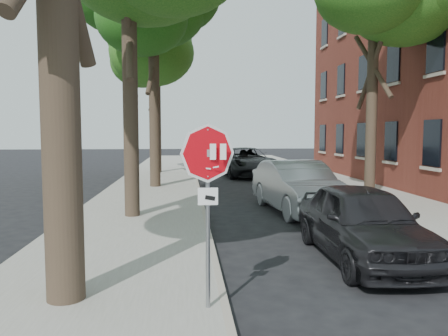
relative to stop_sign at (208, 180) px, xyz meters
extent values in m
plane|color=black|center=(0.70, 0.03, -1.95)|extent=(120.00, 120.00, 0.00)
cube|color=gray|center=(-1.80, 12.03, -1.89)|extent=(4.00, 55.00, 0.12)
cube|color=gray|center=(6.70, 12.03, -1.89)|extent=(4.00, 55.00, 0.12)
cube|color=#9E9384|center=(0.25, 12.03, -1.88)|extent=(0.12, 55.00, 0.13)
cube|color=#9E9384|center=(4.65, 12.03, -1.88)|extent=(0.12, 55.00, 0.13)
cylinder|color=gray|center=(0.00, 0.03, -0.53)|extent=(0.06, 0.06, 2.60)
cube|color=#99999E|center=(0.00, 0.00, 0.37)|extent=(0.05, 0.06, 0.10)
cylinder|color=#99999E|center=(0.00, -0.01, 0.37)|extent=(0.76, 0.32, 0.82)
cylinder|color=white|center=(0.00, -0.02, 0.37)|extent=(0.76, 0.32, 0.82)
cylinder|color=red|center=(0.00, -0.03, 0.37)|extent=(0.68, 0.29, 0.74)
cube|color=white|center=(-0.21, -0.04, 0.39)|extent=(0.08, 0.00, 0.22)
cube|color=white|center=(-0.07, -0.04, 0.39)|extent=(0.08, 0.00, 0.22)
cube|color=white|center=(0.07, -0.04, 0.39)|extent=(0.08, 0.00, 0.22)
cube|color=white|center=(0.21, -0.04, 0.39)|extent=(0.08, 0.00, 0.22)
cube|color=silver|center=(-0.11, -0.04, 0.18)|extent=(0.08, 0.00, 0.03)
cube|color=silver|center=(0.00, -0.04, 0.16)|extent=(0.08, 0.00, 0.03)
cube|color=silver|center=(0.11, -0.04, 0.18)|extent=(0.08, 0.00, 0.03)
cube|color=white|center=(0.00, -0.01, -0.23)|extent=(0.28, 0.02, 0.24)
cube|color=black|center=(0.03, -0.03, -0.25)|extent=(0.15, 0.00, 0.08)
cylinder|color=black|center=(-1.90, 7.03, 2.92)|extent=(0.44, 0.44, 9.50)
cylinder|color=black|center=(-1.70, 14.03, 3.17)|extent=(0.48, 0.48, 10.00)
ellipsoid|color=#0C390B|center=(-1.70, 14.03, 5.97)|extent=(4.62, 4.62, 3.70)
ellipsoid|color=#0C390B|center=(-2.54, 14.87, 5.55)|extent=(4.20, 4.20, 3.36)
cylinder|color=black|center=(-2.00, 21.03, 2.67)|extent=(0.40, 0.40, 9.00)
ellipsoid|color=#135112|center=(-2.00, 21.03, 5.19)|extent=(4.16, 4.16, 3.33)
ellipsoid|color=#135112|center=(-1.06, 20.46, 6.14)|extent=(3.40, 3.40, 2.72)
ellipsoid|color=#135112|center=(-2.76, 21.78, 4.81)|extent=(3.78, 3.78, 3.02)
cylinder|color=black|center=(6.70, 10.03, 2.67)|extent=(0.40, 0.40, 9.00)
ellipsoid|color=#135112|center=(6.70, 10.03, 5.19)|extent=(4.16, 4.16, 3.33)
ellipsoid|color=#135112|center=(5.94, 10.78, 4.81)|extent=(3.78, 3.78, 3.02)
imported|color=black|center=(3.30, 2.52, -1.18)|extent=(1.86, 4.54, 1.54)
imported|color=#97999E|center=(3.30, 7.76, -1.12)|extent=(2.27, 5.20, 1.66)
imported|color=black|center=(3.21, 19.35, -1.12)|extent=(3.49, 6.29, 1.67)
camera|label=1|loc=(-0.30, -6.00, 0.67)|focal=35.00mm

